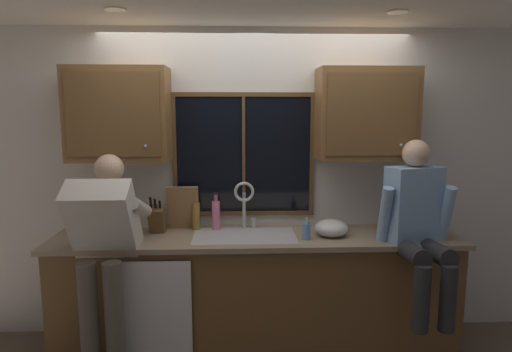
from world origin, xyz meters
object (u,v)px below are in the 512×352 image
object	(u,v)px
mixing_bowl	(331,228)
bottle_tall_clear	(196,215)
person_standing	(104,244)
cutting_board	(183,208)
knife_block	(157,219)
bottle_green_glass	(216,214)
person_sitting_on_counter	(418,220)
soap_dispenser	(307,231)

from	to	relation	value
mixing_bowl	bottle_tall_clear	xyz separation A→B (m)	(-1.07, 0.22, 0.06)
person_standing	mixing_bowl	size ratio (longest dim) A/B	5.98
cutting_board	person_standing	bearing A→B (deg)	-132.33
cutting_board	bottle_tall_clear	world-z (taller)	cutting_board
knife_block	bottle_green_glass	xyz separation A→B (m)	(0.47, 0.08, 0.02)
bottle_tall_clear	mixing_bowl	bearing A→B (deg)	-11.77
person_standing	bottle_tall_clear	xyz separation A→B (m)	(0.59, 0.53, 0.07)
person_standing	bottle_green_glass	bearing A→B (deg)	34.61
bottle_green_glass	person_sitting_on_counter	bearing A→B (deg)	-17.44
person_standing	bottle_green_glass	distance (m)	0.92
knife_block	soap_dispenser	distance (m)	1.19
person_standing	bottle_tall_clear	distance (m)	0.80
person_sitting_on_counter	bottle_green_glass	xyz separation A→B (m)	(-1.49, 0.47, -0.06)
mixing_bowl	soap_dispenser	bearing A→B (deg)	-156.95
knife_block	mixing_bowl	bearing A→B (deg)	-5.89
knife_block	bottle_green_glass	distance (m)	0.47
soap_dispenser	bottle_tall_clear	bearing A→B (deg)	160.09
soap_dispenser	bottle_tall_clear	distance (m)	0.92
person_sitting_on_counter	bottle_tall_clear	size ratio (longest dim) A/B	4.35
bottle_tall_clear	soap_dispenser	bearing A→B (deg)	-19.91
mixing_bowl	knife_block	bearing A→B (deg)	174.11
cutting_board	soap_dispenser	bearing A→B (deg)	-18.36
mixing_bowl	bottle_tall_clear	world-z (taller)	bottle_tall_clear
bottle_green_glass	bottle_tall_clear	size ratio (longest dim) A/B	1.05
mixing_bowl	person_sitting_on_counter	bearing A→B (deg)	-23.35
cutting_board	knife_block	bearing A→B (deg)	-155.66
person_sitting_on_counter	soap_dispenser	world-z (taller)	person_sitting_on_counter
person_standing	soap_dispenser	world-z (taller)	person_standing
bottle_tall_clear	person_standing	bearing A→B (deg)	-138.36
person_sitting_on_counter	cutting_board	size ratio (longest dim) A/B	3.42
cutting_board	mixing_bowl	size ratio (longest dim) A/B	1.40
person_standing	knife_block	xyz separation A→B (m)	(0.29, 0.45, 0.06)
knife_block	mixing_bowl	distance (m)	1.39
bottle_tall_clear	knife_block	bearing A→B (deg)	-165.00
bottle_green_glass	mixing_bowl	bearing A→B (deg)	-13.47
person_standing	soap_dispenser	bearing A→B (deg)	8.36
person_standing	bottle_green_glass	size ratio (longest dim) A/B	5.18
knife_block	bottle_green_glass	world-z (taller)	bottle_green_glass
cutting_board	bottle_tall_clear	size ratio (longest dim) A/B	1.27
person_sitting_on_counter	knife_block	distance (m)	2.00
cutting_board	mixing_bowl	distance (m)	1.21
cutting_board	bottle_tall_clear	xyz separation A→B (m)	(0.10, -0.01, -0.06)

